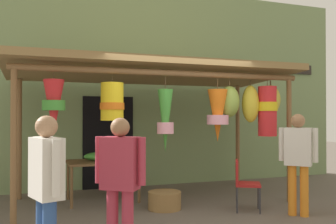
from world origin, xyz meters
name	(u,v)px	position (x,y,z in m)	size (l,w,h in m)	color
ground_plane	(178,212)	(0.00, 0.00, 0.00)	(30.00, 30.00, 0.00)	#60564C
shop_facade	(138,86)	(0.00, 2.51, 2.26)	(10.49, 0.29, 4.52)	#7A9360
market_stall_canopy	(165,85)	(0.00, 0.68, 2.14)	(5.20, 2.37, 2.52)	brown
display_table	(103,165)	(-1.04, 1.17, 0.67)	(1.29, 0.84, 0.75)	brown
flower_heap_on_table	(101,156)	(-1.06, 1.21, 0.83)	(0.62, 0.43, 0.16)	green
folding_chair	(243,180)	(1.04, -0.30, 0.50)	(0.54, 0.54, 0.84)	#AD1E1E
wicker_basket_by_table	(165,200)	(-0.15, 0.24, 0.15)	(0.56, 0.56, 0.30)	olive
vendor_in_orange	(120,176)	(-1.33, -1.68, 0.91)	(0.50, 0.41, 1.55)	#B23347
customer_foreground	(298,156)	(1.69, -0.86, 0.94)	(0.44, 0.45, 1.60)	orange
shopper_by_bananas	(46,183)	(-2.11, -1.94, 0.92)	(0.34, 0.57, 1.57)	#2D5193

